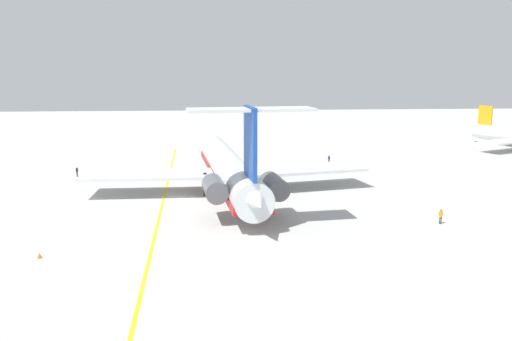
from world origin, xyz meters
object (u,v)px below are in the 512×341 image
at_px(main_jetliner, 230,169).
at_px(ground_crew_portside, 329,158).
at_px(safety_cone_nose, 40,255).
at_px(ground_crew_near_tail, 441,215).
at_px(ground_crew_near_nose, 77,170).

bearing_deg(main_jetliner, ground_crew_portside, -46.54).
relative_size(ground_crew_portside, safety_cone_nose, 3.28).
height_order(main_jetliner, safety_cone_nose, main_jetliner).
bearing_deg(ground_crew_near_tail, ground_crew_near_nose, -111.56).
distance_m(ground_crew_near_tail, safety_cone_nose, 43.20).
bearing_deg(ground_crew_near_tail, safety_cone_nose, -69.12).
distance_m(main_jetliner, ground_crew_portside, 30.27).
relative_size(ground_crew_near_tail, ground_crew_portside, 0.98).
xyz_separation_m(main_jetliner, ground_crew_near_nose, (-14.88, -25.05, -2.65)).
distance_m(ground_crew_near_tail, ground_crew_portside, 39.41).
distance_m(ground_crew_near_nose, ground_crew_near_tail, 57.92).
xyz_separation_m(main_jetliner, safety_cone_nose, (23.71, -18.78, -3.45)).
bearing_deg(ground_crew_near_tail, ground_crew_portside, -162.97).
height_order(main_jetliner, ground_crew_near_nose, main_jetliner).
bearing_deg(ground_crew_portside, ground_crew_near_tail, -122.79).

